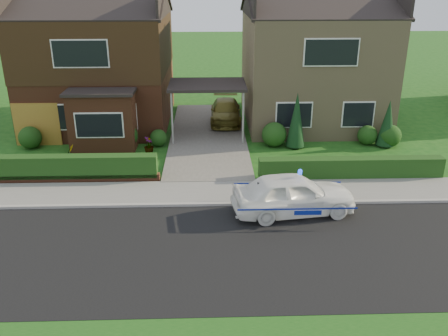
{
  "coord_description": "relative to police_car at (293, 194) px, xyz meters",
  "views": [
    {
      "loc": [
        0.05,
        -12.29,
        7.74
      ],
      "look_at": [
        0.58,
        3.5,
        1.29
      ],
      "focal_mm": 38.0,
      "sensor_mm": 36.0,
      "label": 1
    }
  ],
  "objects": [
    {
      "name": "carport_link",
      "position": [
        -2.94,
        8.55,
        1.93
      ],
      "size": [
        3.8,
        3.0,
        2.77
      ],
      "color": "black",
      "rests_on": "ground"
    },
    {
      "name": "shrub_left_near",
      "position": [
        -5.34,
        7.2,
        -0.3
      ],
      "size": [
        0.84,
        0.84,
        0.84
      ],
      "primitive_type": "sphere",
      "color": "#193912",
      "rests_on": "ground"
    },
    {
      "name": "shrub_right_near",
      "position": [
        0.26,
        7.0,
        -0.12
      ],
      "size": [
        1.2,
        1.2,
        1.2
      ],
      "primitive_type": "sphere",
      "color": "#193912",
      "rests_on": "ground"
    },
    {
      "name": "potted_plant_b",
      "position": [
        -9.07,
        5.26,
        -0.33
      ],
      "size": [
        0.55,
        0.53,
        0.78
      ],
      "primitive_type": "imported",
      "rotation": [
        0.0,
        0.0,
        0.94
      ],
      "color": "gray",
      "rests_on": "ground"
    },
    {
      "name": "kerb",
      "position": [
        -2.94,
        0.65,
        -0.66
      ],
      "size": [
        60.0,
        0.16,
        0.12
      ],
      "primitive_type": "cube",
      "color": "#9E9993",
      "rests_on": "ground"
    },
    {
      "name": "sidewalk",
      "position": [
        -2.94,
        1.7,
        -0.67
      ],
      "size": [
        60.0,
        2.0,
        0.1
      ],
      "primitive_type": "cube",
      "color": "slate",
      "rests_on": "ground"
    },
    {
      "name": "driveway",
      "position": [
        -2.94,
        8.6,
        -0.66
      ],
      "size": [
        3.8,
        12.0,
        0.12
      ],
      "primitive_type": "cube",
      "color": "#666059",
      "rests_on": "ground"
    },
    {
      "name": "potted_plant_c",
      "position": [
        -5.68,
        6.1,
        -0.32
      ],
      "size": [
        0.49,
        0.49,
        0.81
      ],
      "primitive_type": "imported",
      "rotation": [
        0.0,
        0.0,
        1.49
      ],
      "color": "gray",
      "rests_on": "ground"
    },
    {
      "name": "shrub_left_far",
      "position": [
        -11.44,
        7.1,
        -0.18
      ],
      "size": [
        1.08,
        1.08,
        1.08
      ],
      "primitive_type": "sphere",
      "color": "#193912",
      "rests_on": "ground"
    },
    {
      "name": "road",
      "position": [
        -2.94,
        -2.4,
        -0.72
      ],
      "size": [
        60.0,
        6.0,
        0.02
      ],
      "primitive_type": "cube",
      "color": "black",
      "rests_on": "ground"
    },
    {
      "name": "conifer_a",
      "position": [
        1.26,
        6.8,
        0.58
      ],
      "size": [
        0.9,
        0.9,
        2.6
      ],
      "primitive_type": "cone",
      "color": "black",
      "rests_on": "ground"
    },
    {
      "name": "hedge_right",
      "position": [
        2.86,
        2.95,
        -0.72
      ],
      "size": [
        7.5,
        0.55,
        0.8
      ],
      "primitive_type": "cube",
      "color": "#193912",
      "rests_on": "ground"
    },
    {
      "name": "house_left",
      "position": [
        -8.72,
        11.5,
        3.09
      ],
      "size": [
        7.5,
        9.53,
        7.25
      ],
      "color": "brown",
      "rests_on": "ground"
    },
    {
      "name": "shrub_right_mid",
      "position": [
        4.86,
        7.1,
        -0.24
      ],
      "size": [
        0.96,
        0.96,
        0.96
      ],
      "primitive_type": "sphere",
      "color": "#193912",
      "rests_on": "ground"
    },
    {
      "name": "hedge_left",
      "position": [
        -8.74,
        3.05,
        -0.72
      ],
      "size": [
        7.5,
        0.55,
        0.9
      ],
      "primitive_type": "cube",
      "color": "#193912",
      "rests_on": "ground"
    },
    {
      "name": "police_car",
      "position": [
        0.0,
        0.0,
        0.0
      ],
      "size": [
        3.89,
        4.43,
        1.61
      ],
      "rotation": [
        0.0,
        0.0,
        1.71
      ],
      "color": "white",
      "rests_on": "ground"
    },
    {
      "name": "conifer_b",
      "position": [
        5.66,
        6.8,
        0.38
      ],
      "size": [
        0.9,
        0.9,
        2.2
      ],
      "primitive_type": "cone",
      "color": "black",
      "rests_on": "ground"
    },
    {
      "name": "ground",
      "position": [
        -2.94,
        -2.4,
        -0.72
      ],
      "size": [
        120.0,
        120.0,
        0.0
      ],
      "primitive_type": "plane",
      "color": "#164A13",
      "rests_on": "ground"
    },
    {
      "name": "dwarf_wall",
      "position": [
        -8.74,
        2.9,
        -0.54
      ],
      "size": [
        7.7,
        0.25,
        0.36
      ],
      "primitive_type": "cube",
      "color": "brown",
      "rests_on": "ground"
    },
    {
      "name": "shrub_left_mid",
      "position": [
        -6.94,
        6.9,
        -0.06
      ],
      "size": [
        1.32,
        1.32,
        1.32
      ],
      "primitive_type": "sphere",
      "color": "#193912",
      "rests_on": "ground"
    },
    {
      "name": "garage_door",
      "position": [
        -11.19,
        7.56,
        0.33
      ],
      "size": [
        2.2,
        0.1,
        2.1
      ],
      "primitive_type": "cube",
      "color": "#91621F",
      "rests_on": "ground"
    },
    {
      "name": "house_right",
      "position": [
        2.86,
        11.59,
        2.94
      ],
      "size": [
        7.5,
        8.06,
        7.25
      ],
      "color": "tan",
      "rests_on": "ground"
    },
    {
      "name": "driveway_car",
      "position": [
        -1.94,
        10.87,
        -0.01
      ],
      "size": [
        1.78,
        4.12,
        1.18
      ],
      "primitive_type": "imported",
      "rotation": [
        0.0,
        0.0,
        -0.03
      ],
      "color": "brown",
      "rests_on": "driveway"
    },
    {
      "name": "shrub_right_far",
      "position": [
        5.86,
        6.8,
        -0.18
      ],
      "size": [
        1.08,
        1.08,
        1.08
      ],
      "primitive_type": "sphere",
      "color": "#193912",
      "rests_on": "ground"
    },
    {
      "name": "potted_plant_a",
      "position": [
        -7.87,
        6.6,
        -0.32
      ],
      "size": [
        0.5,
        0.43,
        0.81
      ],
      "primitive_type": "imported",
      "rotation": [
        0.0,
        0.0,
        0.38
      ],
      "color": "gray",
      "rests_on": "ground"
    }
  ]
}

